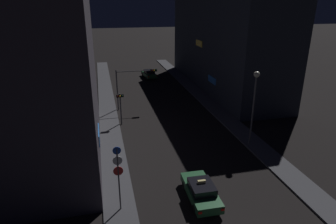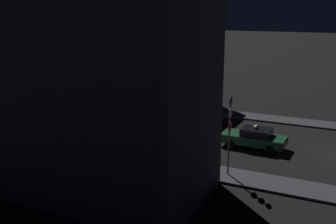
% 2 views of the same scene
% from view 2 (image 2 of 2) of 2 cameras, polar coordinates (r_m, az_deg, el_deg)
% --- Properties ---
extents(sidewalk_right, '(2.19, 59.76, 0.14)m').
position_cam_2_polar(sidewalk_right, '(45.34, -12.71, 2.15)').
color(sidewalk_right, '#424247').
rests_on(sidewalk_right, ground_plane).
extents(building_facade_left, '(6.83, 19.14, 16.95)m').
position_cam_2_polar(building_facade_left, '(22.97, -18.59, 11.27)').
color(building_facade_left, '#3D3842').
rests_on(building_facade_left, ground_plane).
extents(building_facade_right, '(7.78, 30.39, 15.26)m').
position_cam_2_polar(building_facade_right, '(52.04, -15.06, 11.96)').
color(building_facade_right, '#282D38').
rests_on(building_facade_right, ground_plane).
extents(taxi, '(1.89, 4.49, 1.62)m').
position_cam_2_polar(taxi, '(28.67, 12.14, -3.60)').
color(taxi, '#1E512D').
rests_on(taxi, ground_plane).
extents(traffic_light_overhead, '(5.19, 0.42, 5.20)m').
position_cam_2_polar(traffic_light_overhead, '(36.02, -20.80, 4.50)').
color(traffic_light_overhead, '#47474C').
rests_on(traffic_light_overhead, ground_plane).
extents(traffic_light_left_kerb, '(0.80, 0.42, 3.66)m').
position_cam_2_polar(traffic_light_left_kerb, '(31.45, -17.13, 1.26)').
color(traffic_light_left_kerb, '#47474C').
rests_on(traffic_light_left_kerb, ground_plane).
extents(sign_pole_left, '(0.63, 0.10, 4.63)m').
position_cam_2_polar(sign_pole_left, '(22.90, 8.76, -2.27)').
color(sign_pole_left, '#47474C').
rests_on(sign_pole_left, sidewalk_left).
extents(street_lamp_near_block, '(0.55, 0.55, 7.16)m').
position_cam_2_polar(street_lamp_near_block, '(36.62, 4.77, 7.77)').
color(street_lamp_near_block, '#47474C').
rests_on(street_lamp_near_block, sidewalk_right).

